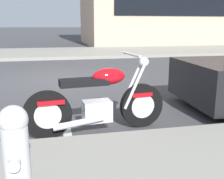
# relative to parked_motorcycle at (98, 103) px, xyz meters

# --- Properties ---
(ground_plane) EXTENTS (260.00, 260.00, 0.00)m
(ground_plane) POSITION_rel_parked_motorcycle_xyz_m (-0.45, 4.06, -0.44)
(ground_plane) COLOR #3D3D3F
(parking_stall_stripe) EXTENTS (0.12, 2.20, 0.01)m
(parking_stall_stripe) POSITION_rel_parked_motorcycle_xyz_m (-0.45, 0.28, -0.43)
(parking_stall_stripe) COLOR silver
(parking_stall_stripe) RESTS_ON ground
(parked_motorcycle) EXTENTS (2.06, 0.62, 1.13)m
(parked_motorcycle) POSITION_rel_parked_motorcycle_xyz_m (0.00, 0.00, 0.00)
(parked_motorcycle) COLOR black
(parked_motorcycle) RESTS_ON ground
(fire_hydrant) EXTENTS (0.24, 0.36, 0.76)m
(fire_hydrant) POSITION_rel_parked_motorcycle_xyz_m (-0.94, -1.52, 0.11)
(fire_hydrant) COLOR #B7B7BC
(fire_hydrant) RESTS_ON sidewalk_near_curb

